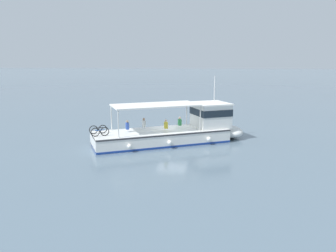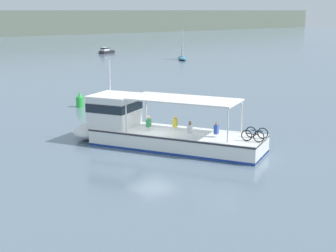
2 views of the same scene
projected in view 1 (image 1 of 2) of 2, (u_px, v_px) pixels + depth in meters
The scene contains 2 objects.
ground_plane at pixel (172, 140), 28.07m from camera, with size 400.00×400.00×0.00m, color slate.
ferry_main at pixel (180, 130), 27.19m from camera, with size 8.57×12.71×5.32m.
Camera 1 is at (27.10, 3.15, 6.75)m, focal length 35.63 mm.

